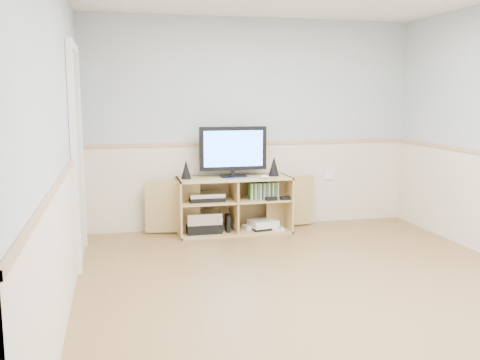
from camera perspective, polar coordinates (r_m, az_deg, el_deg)
name	(u,v)px	position (r m, az deg, el deg)	size (l,w,h in m)	color
room	(309,142)	(4.44, 7.38, 4.06)	(4.04, 4.54, 2.54)	#A47949
media_cabinet	(233,203)	(6.32, -0.75, -2.49)	(2.05, 0.49, 0.65)	tan
monitor	(233,150)	(6.22, -0.74, 3.23)	(0.79, 0.18, 0.59)	black
speaker_left	(186,170)	(6.12, -5.78, 1.12)	(0.12, 0.12, 0.21)	black
speaker_right	(274,166)	(6.33, 3.64, 1.49)	(0.13, 0.13, 0.23)	black
keyboard	(238,179)	(6.08, -0.21, 0.14)	(0.29, 0.12, 0.01)	silver
mouse	(265,177)	(6.15, 2.67, 0.36)	(0.10, 0.06, 0.04)	white
av_components	(205,215)	(6.22, -3.79, -3.77)	(0.50, 0.30, 0.47)	black
game_consoles	(262,225)	(6.39, 2.36, -4.78)	(0.46, 0.32, 0.11)	white
game_cases	(263,190)	(6.30, 2.50, -1.12)	(0.34, 0.14, 0.19)	#3F8C3F
wall_outlet	(329,175)	(6.84, 9.43, 0.55)	(0.12, 0.03, 0.12)	white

